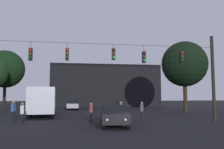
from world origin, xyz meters
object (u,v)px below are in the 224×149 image
at_px(pedestrian_crossing_left, 91,111).
at_px(pedestrian_trailing, 22,112).
at_px(tree_right_far, 5,69).
at_px(city_bus, 44,99).
at_px(pedestrian_near_bus, 121,110).
at_px(pedestrian_crossing_right, 142,110).
at_px(tree_behind_building, 184,64).
at_px(pedestrian_crossing_center, 13,110).
at_px(car_far_left, 73,105).
at_px(car_near_right, 114,115).

distance_m(pedestrian_crossing_left, pedestrian_trailing, 5.45).
bearing_deg(tree_right_far, pedestrian_trailing, -71.30).
height_order(city_bus, pedestrian_near_bus, city_bus).
relative_size(pedestrian_near_bus, tree_right_far, 0.17).
bearing_deg(pedestrian_crossing_right, pedestrian_near_bus, -162.21).
bearing_deg(pedestrian_crossing_left, tree_right_far, 121.43).
xyz_separation_m(pedestrian_trailing, tree_behind_building, (18.42, 11.39, 5.52)).
bearing_deg(pedestrian_near_bus, pedestrian_crossing_center, 172.81).
distance_m(car_far_left, tree_behind_building, 18.10).
xyz_separation_m(pedestrian_trailing, tree_right_far, (-7.66, 22.62, 5.66)).
relative_size(tree_behind_building, tree_right_far, 0.98).
xyz_separation_m(pedestrian_crossing_right, tree_behind_building, (8.70, 9.52, 5.54)).
height_order(pedestrian_crossing_center, pedestrian_trailing, pedestrian_crossing_center).
xyz_separation_m(pedestrian_near_bus, tree_right_far, (-15.35, 21.41, 5.65)).
bearing_deg(pedestrian_trailing, pedestrian_crossing_left, 16.57).
relative_size(pedestrian_near_bus, pedestrian_trailing, 1.01).
relative_size(pedestrian_trailing, tree_behind_building, 0.17).
relative_size(city_bus, pedestrian_crossing_center, 6.36).
xyz_separation_m(car_near_right, pedestrian_crossing_center, (-7.86, 3.97, 0.20)).
relative_size(pedestrian_crossing_center, pedestrian_near_bus, 1.04).
distance_m(city_bus, car_far_left, 11.42).
height_order(car_near_right, pedestrian_crossing_center, pedestrian_crossing_center).
distance_m(pedestrian_near_bus, tree_behind_building, 15.78).
distance_m(city_bus, pedestrian_crossing_right, 11.83).
xyz_separation_m(car_near_right, pedestrian_crossing_right, (3.08, 3.49, 0.13)).
xyz_separation_m(car_near_right, pedestrian_near_bus, (1.05, 2.84, 0.16)).
bearing_deg(pedestrian_crossing_right, pedestrian_crossing_center, 177.51).
bearing_deg(tree_right_far, car_near_right, -59.47).
bearing_deg(pedestrian_near_bus, car_far_left, 102.52).
bearing_deg(car_far_left, pedestrian_near_bus, -77.48).
distance_m(pedestrian_crossing_right, tree_right_far, 27.66).
distance_m(car_near_right, pedestrian_trailing, 6.84).
relative_size(car_near_right, tree_right_far, 0.46).
height_order(tree_behind_building, tree_right_far, tree_right_far).
bearing_deg(car_near_right, city_bus, 120.43).
relative_size(pedestrian_crossing_center, tree_right_far, 0.18).
bearing_deg(pedestrian_crossing_center, car_near_right, -26.79).
height_order(city_bus, pedestrian_crossing_center, city_bus).
relative_size(city_bus, pedestrian_crossing_left, 7.03).
height_order(pedestrian_crossing_center, tree_behind_building, tree_behind_building).
distance_m(pedestrian_crossing_right, pedestrian_trailing, 9.90).
relative_size(car_far_left, pedestrian_trailing, 2.63).
height_order(pedestrian_near_bus, tree_behind_building, tree_behind_building).
bearing_deg(pedestrian_near_bus, city_bus, 133.08).
bearing_deg(city_bus, pedestrian_near_bus, -46.92).
xyz_separation_m(car_far_left, tree_right_far, (-11.18, 2.65, 5.81)).
xyz_separation_m(city_bus, car_far_left, (3.16, 10.93, -1.07)).
bearing_deg(tree_right_far, pedestrian_crossing_center, -72.38).
xyz_separation_m(car_far_left, pedestrian_trailing, (-3.53, -19.98, 0.15)).
height_order(car_far_left, tree_right_far, tree_right_far).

